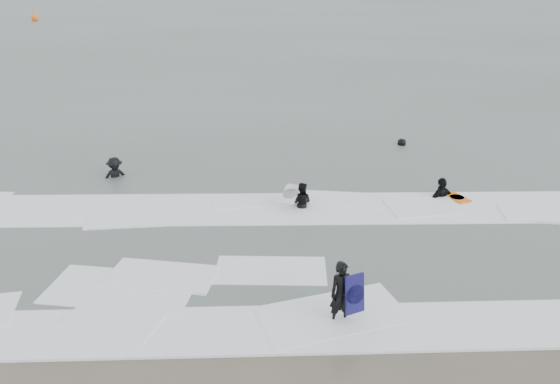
{
  "coord_description": "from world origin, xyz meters",
  "views": [
    {
      "loc": [
        -0.28,
        -10.92,
        7.78
      ],
      "look_at": [
        0.0,
        5.0,
        1.1
      ],
      "focal_mm": 35.0,
      "sensor_mm": 36.0,
      "label": 1
    }
  ],
  "objects_px": {
    "surfer_centre": "(340,322)",
    "surfer_right_far": "(402,146)",
    "surfer_breaker": "(116,179)",
    "buoy": "(35,18)",
    "surfer_right_near": "(441,198)",
    "surfer_wading": "(301,208)"
  },
  "relations": [
    {
      "from": "surfer_breaker",
      "to": "surfer_right_near",
      "type": "relative_size",
      "value": 0.89
    },
    {
      "from": "surfer_right_near",
      "to": "surfer_right_far",
      "type": "bearing_deg",
      "value": -118.3
    },
    {
      "from": "surfer_wading",
      "to": "buoy",
      "type": "bearing_deg",
      "value": -42.42
    },
    {
      "from": "surfer_breaker",
      "to": "surfer_right_far",
      "type": "relative_size",
      "value": 1.14
    },
    {
      "from": "surfer_right_near",
      "to": "buoy",
      "type": "bearing_deg",
      "value": -87.35
    },
    {
      "from": "surfer_centre",
      "to": "surfer_right_near",
      "type": "relative_size",
      "value": 0.83
    },
    {
      "from": "surfer_centre",
      "to": "surfer_right_far",
      "type": "height_order",
      "value": "surfer_centre"
    },
    {
      "from": "surfer_centre",
      "to": "surfer_right_near",
      "type": "distance_m",
      "value": 8.52
    },
    {
      "from": "surfer_wading",
      "to": "surfer_breaker",
      "type": "height_order",
      "value": "surfer_breaker"
    },
    {
      "from": "surfer_centre",
      "to": "surfer_wading",
      "type": "bearing_deg",
      "value": 78.65
    },
    {
      "from": "surfer_right_far",
      "to": "buoy",
      "type": "xyz_separation_m",
      "value": [
        -40.41,
        59.99,
        0.42
      ]
    },
    {
      "from": "surfer_wading",
      "to": "surfer_right_near",
      "type": "height_order",
      "value": "surfer_right_near"
    },
    {
      "from": "surfer_right_near",
      "to": "buoy",
      "type": "height_order",
      "value": "buoy"
    },
    {
      "from": "surfer_right_near",
      "to": "surfer_right_far",
      "type": "distance_m",
      "value": 6.08
    },
    {
      "from": "surfer_centre",
      "to": "surfer_right_near",
      "type": "xyz_separation_m",
      "value": [
        4.5,
        7.23,
        0.0
      ]
    },
    {
      "from": "surfer_wading",
      "to": "surfer_breaker",
      "type": "distance_m",
      "value": 7.69
    },
    {
      "from": "surfer_right_far",
      "to": "surfer_breaker",
      "type": "bearing_deg",
      "value": -3.61
    },
    {
      "from": "surfer_centre",
      "to": "surfer_right_far",
      "type": "bearing_deg",
      "value": 55.25
    },
    {
      "from": "surfer_breaker",
      "to": "buoy",
      "type": "height_order",
      "value": "buoy"
    },
    {
      "from": "surfer_right_far",
      "to": "buoy",
      "type": "bearing_deg",
      "value": -77.5
    },
    {
      "from": "surfer_breaker",
      "to": "surfer_right_near",
      "type": "bearing_deg",
      "value": -41.46
    },
    {
      "from": "surfer_wading",
      "to": "surfer_breaker",
      "type": "bearing_deg",
      "value": -2.48
    }
  ]
}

